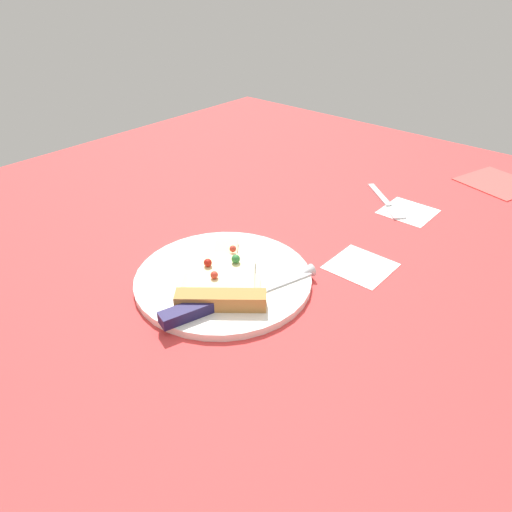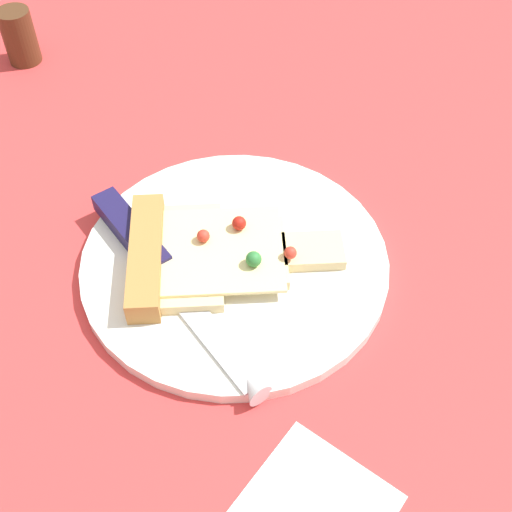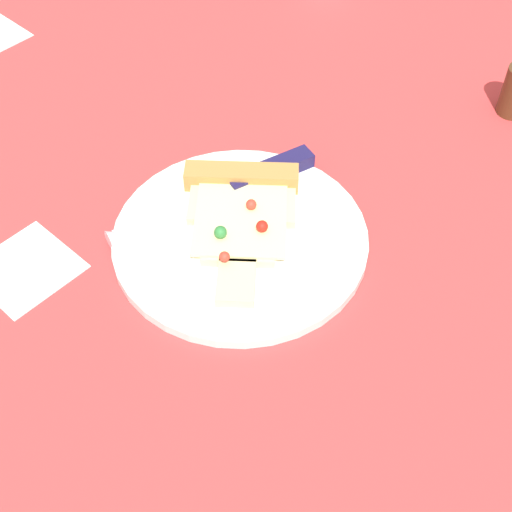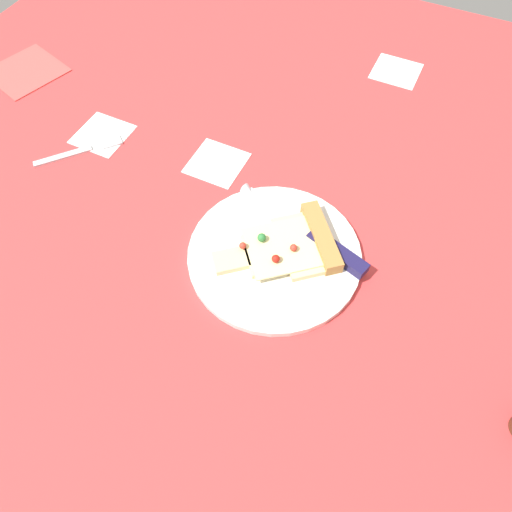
% 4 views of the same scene
% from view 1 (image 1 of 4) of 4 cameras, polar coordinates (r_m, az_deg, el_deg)
% --- Properties ---
extents(ground_plane, '(1.48, 1.48, 0.03)m').
position_cam_1_polar(ground_plane, '(0.73, 3.51, -2.59)').
color(ground_plane, '#D13838').
rests_on(ground_plane, ground).
extents(plate, '(0.26, 0.26, 0.01)m').
position_cam_1_polar(plate, '(0.69, -3.96, -2.74)').
color(plate, white).
rests_on(plate, ground_plane).
extents(pizza_slice, '(0.17, 0.18, 0.03)m').
position_cam_1_polar(pizza_slice, '(0.66, -4.17, -3.07)').
color(pizza_slice, beige).
rests_on(pizza_slice, plate).
extents(knife, '(0.09, 0.24, 0.02)m').
position_cam_1_polar(knife, '(0.64, -3.43, -5.12)').
color(knife, silver).
rests_on(knife, plate).
extents(fork, '(0.13, 0.11, 0.01)m').
position_cam_1_polar(fork, '(0.95, 15.46, 6.35)').
color(fork, silver).
rests_on(fork, ground_plane).
extents(napkin, '(0.16, 0.16, 0.00)m').
position_cam_1_polar(napkin, '(1.12, 27.15, 7.91)').
color(napkin, '#E54C47').
rests_on(napkin, ground_plane).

